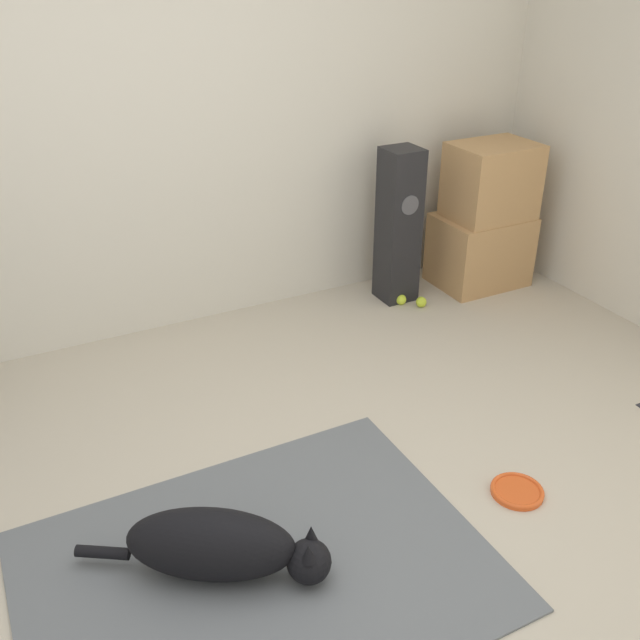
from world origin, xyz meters
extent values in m
plane|color=#BCB29E|center=(0.00, 0.00, 0.00)|extent=(12.00, 12.00, 0.00)
cube|color=beige|center=(0.00, 2.10, 1.27)|extent=(8.00, 0.06, 2.55)
cube|color=slate|center=(-0.16, 0.09, 0.01)|extent=(1.66, 1.25, 0.01)
ellipsoid|color=black|center=(-0.31, 0.16, 0.15)|extent=(0.64, 0.52, 0.27)
sphere|color=black|center=(-0.02, -0.03, 0.09)|extent=(0.16, 0.16, 0.16)
cone|color=black|center=(0.01, 0.01, 0.18)|extent=(0.05, 0.05, 0.07)
cone|color=black|center=(-0.04, -0.07, 0.18)|extent=(0.05, 0.05, 0.07)
cylinder|color=black|center=(-0.65, 0.37, 0.07)|extent=(0.19, 0.14, 0.04)
cylinder|color=#DB511E|center=(0.95, -0.02, 0.01)|extent=(0.22, 0.22, 0.02)
torus|color=#DB511E|center=(0.95, -0.02, 0.02)|extent=(0.22, 0.22, 0.02)
cube|color=tan|center=(2.10, 1.72, 0.23)|extent=(0.58, 0.43, 0.46)
cube|color=tan|center=(2.12, 1.70, 0.70)|extent=(0.51, 0.39, 0.47)
cube|color=black|center=(1.49, 1.77, 0.48)|extent=(0.22, 0.22, 0.96)
cylinder|color=#4C4C51|center=(1.49, 1.66, 0.65)|extent=(0.12, 0.00, 0.12)
sphere|color=#C6E033|center=(1.47, 1.67, 0.03)|extent=(0.07, 0.07, 0.07)
sphere|color=#C6E033|center=(1.56, 1.58, 0.03)|extent=(0.07, 0.07, 0.07)
camera|label=1|loc=(-0.81, -1.65, 2.03)|focal=40.00mm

